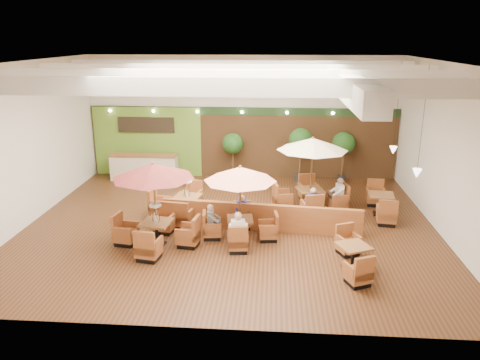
# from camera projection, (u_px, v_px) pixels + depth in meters

# --- Properties ---
(room) EXTENTS (14.04, 14.00, 5.52)m
(room) POSITION_uv_depth(u_px,v_px,m) (240.00, 116.00, 16.29)
(room) COLOR #381E0F
(room) RESTS_ON ground
(service_counter) EXTENTS (3.00, 0.75, 1.18)m
(service_counter) POSITION_uv_depth(u_px,v_px,m) (144.00, 167.00, 21.22)
(service_counter) COLOR beige
(service_counter) RESTS_ON ground
(booth_divider) EXTENTS (6.73, 0.87, 0.93)m
(booth_divider) POSITION_uv_depth(u_px,v_px,m) (260.00, 217.00, 15.69)
(booth_divider) COLOR brown
(booth_divider) RESTS_ON ground
(table_0) EXTENTS (2.73, 2.73, 2.71)m
(table_0) POSITION_uv_depth(u_px,v_px,m) (154.00, 190.00, 14.16)
(table_0) COLOR brown
(table_0) RESTS_ON ground
(table_1) EXTENTS (2.47, 2.47, 2.48)m
(table_1) POSITION_uv_depth(u_px,v_px,m) (240.00, 189.00, 14.63)
(table_1) COLOR brown
(table_1) RESTS_ON ground
(table_2) EXTENTS (2.86, 2.86, 2.82)m
(table_2) POSITION_uv_depth(u_px,v_px,m) (312.00, 161.00, 17.14)
(table_2) COLOR brown
(table_2) RESTS_ON ground
(table_3) EXTENTS (1.91, 2.78, 1.58)m
(table_3) POSITION_uv_depth(u_px,v_px,m) (180.00, 205.00, 16.86)
(table_3) COLOR brown
(table_3) RESTS_ON ground
(table_4) EXTENTS (1.06, 2.58, 0.90)m
(table_4) POSITION_uv_depth(u_px,v_px,m) (353.00, 257.00, 13.13)
(table_4) COLOR brown
(table_4) RESTS_ON ground
(table_5) EXTENTS (0.98, 2.68, 0.99)m
(table_5) POSITION_uv_depth(u_px,v_px,m) (381.00, 205.00, 17.12)
(table_5) COLOR brown
(table_5) RESTS_ON ground
(topiary_0) EXTENTS (0.93, 0.93, 2.17)m
(topiary_0) POSITION_uv_depth(u_px,v_px,m) (233.00, 145.00, 20.82)
(topiary_0) COLOR black
(topiary_0) RESTS_ON ground
(topiary_1) EXTENTS (1.05, 1.05, 2.43)m
(topiary_1) POSITION_uv_depth(u_px,v_px,m) (301.00, 142.00, 20.55)
(topiary_1) COLOR black
(topiary_1) RESTS_ON ground
(topiary_2) EXTENTS (0.99, 0.99, 2.30)m
(topiary_2) POSITION_uv_depth(u_px,v_px,m) (344.00, 145.00, 20.45)
(topiary_2) COLOR black
(topiary_2) RESTS_ON ground
(diner_0) EXTENTS (0.44, 0.38, 0.84)m
(diner_0) POSITION_uv_depth(u_px,v_px,m) (238.00, 228.00, 14.04)
(diner_0) COLOR white
(diner_0) RESTS_ON ground
(diner_1) EXTENTS (0.38, 0.33, 0.72)m
(diner_1) POSITION_uv_depth(u_px,v_px,m) (242.00, 208.00, 15.78)
(diner_1) COLOR #242F9D
(diner_1) RESTS_ON ground
(diner_2) EXTENTS (0.29, 0.36, 0.71)m
(diner_2) POSITION_uv_depth(u_px,v_px,m) (212.00, 217.00, 14.98)
(diner_2) COLOR slate
(diner_2) RESTS_ON ground
(diner_3) EXTENTS (0.42, 0.38, 0.76)m
(diner_3) POSITION_uv_depth(u_px,v_px,m) (312.00, 200.00, 16.49)
(diner_3) COLOR #242F9D
(diner_3) RESTS_ON ground
(diner_4) EXTENTS (0.36, 0.42, 0.81)m
(diner_4) POSITION_uv_depth(u_px,v_px,m) (338.00, 191.00, 17.40)
(diner_4) COLOR white
(diner_4) RESTS_ON ground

